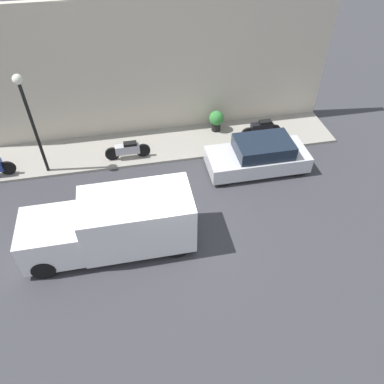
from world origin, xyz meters
TOP-DOWN VIEW (x-y plane):
  - ground_plane at (0.00, 0.00)m, footprint 60.00×60.00m
  - sidewalk at (5.20, 0.00)m, footprint 2.45×15.59m
  - building_facade at (6.57, 0.00)m, footprint 0.30×15.59m
  - parked_car at (2.92, -3.75)m, footprint 1.73×4.01m
  - delivery_van at (-0.02, 2.12)m, footprint 1.87×5.33m
  - scooter_silver at (4.50, 1.36)m, footprint 0.30×1.86m
  - motorcycle_black at (4.83, -4.54)m, footprint 0.30×1.81m
  - streetlamp at (4.31, 4.61)m, footprint 0.36×0.36m
  - potted_plant at (5.80, -2.72)m, footprint 0.66×0.66m

SIDE VIEW (x-z plane):
  - ground_plane at x=0.00m, z-range 0.00..0.00m
  - sidewalk at x=5.20m, z-range 0.00..0.10m
  - scooter_silver at x=4.50m, z-range 0.14..0.89m
  - motorcycle_black at x=4.83m, z-range 0.13..0.99m
  - parked_car at x=2.92m, z-range -0.03..1.29m
  - potted_plant at x=5.80m, z-range 0.18..1.14m
  - delivery_van at x=-0.02m, z-range 0.02..2.01m
  - building_facade at x=6.57m, z-range 0.00..5.77m
  - streetlamp at x=4.31m, z-range 0.87..4.97m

